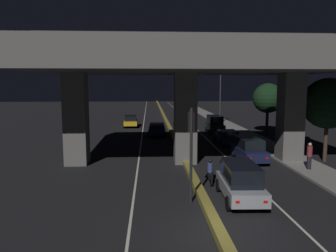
{
  "coord_description": "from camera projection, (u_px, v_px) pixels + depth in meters",
  "views": [
    {
      "loc": [
        -2.62,
        -11.88,
        5.73
      ],
      "look_at": [
        -0.8,
        19.67,
        1.72
      ],
      "focal_mm": 35.0,
      "sensor_mm": 36.0,
      "label": 1
    }
  ],
  "objects": [
    {
      "name": "roadside_tree_kerbside_near",
      "position": [
        328.0,
        104.0,
        24.02
      ],
      "size": [
        3.73,
        3.73,
        6.22
      ],
      "color": "#38281C",
      "rests_on": "ground_plane"
    },
    {
      "name": "ground_plane",
      "position": [
        218.0,
        234.0,
        12.64
      ],
      "size": [
        200.0,
        200.0,
        0.0
      ],
      "primitive_type": "plane",
      "color": "black"
    },
    {
      "name": "lane_line_right_inner",
      "position": [
        191.0,
        124.0,
        47.5
      ],
      "size": [
        0.12,
        126.0,
        0.0
      ],
      "primitive_type": "cube",
      "color": "beige",
      "rests_on": "ground_plane"
    },
    {
      "name": "motorcycle_black_filtering_near",
      "position": [
        210.0,
        173.0,
        19.12
      ],
      "size": [
        0.34,
        1.86,
        1.45
      ],
      "rotation": [
        0.0,
        0.0,
        1.49
      ],
      "color": "black",
      "rests_on": "ground_plane"
    },
    {
      "name": "car_dark_blue_lead_oncoming",
      "position": [
        157.0,
        129.0,
        36.82
      ],
      "size": [
        2.08,
        4.2,
        1.38
      ],
      "rotation": [
        0.0,
        0.0,
        -1.6
      ],
      "color": "#141938",
      "rests_on": "ground_plane"
    },
    {
      "name": "elevated_overpass",
      "position": [
        186.0,
        64.0,
        23.36
      ],
      "size": [
        21.32,
        11.67,
        9.4
      ],
      "color": "#5B5956",
      "rests_on": "ground_plane"
    },
    {
      "name": "lane_line_left_inner",
      "position": [
        144.0,
        125.0,
        47.1
      ],
      "size": [
        0.12,
        126.0,
        0.0
      ],
      "primitive_type": "cube",
      "color": "beige",
      "rests_on": "ground_plane"
    },
    {
      "name": "car_dark_green_fourth",
      "position": [
        215.0,
        124.0,
        39.19
      ],
      "size": [
        2.02,
        4.21,
        2.04
      ],
      "rotation": [
        0.0,
        0.0,
        1.54
      ],
      "color": "black",
      "rests_on": "ground_plane"
    },
    {
      "name": "car_taxi_yellow_second_oncoming",
      "position": [
        131.0,
        121.0,
        44.54
      ],
      "size": [
        2.01,
        4.12,
        1.54
      ],
      "rotation": [
        0.0,
        0.0,
        -1.54
      ],
      "color": "gold",
      "rests_on": "ground_plane"
    },
    {
      "name": "median_divider",
      "position": [
        167.0,
        123.0,
        47.28
      ],
      "size": [
        0.46,
        126.0,
        0.32
      ],
      "primitive_type": "cube",
      "color": "olive",
      "rests_on": "ground_plane"
    },
    {
      "name": "car_taxi_yellow_fifth",
      "position": [
        181.0,
        122.0,
        44.5
      ],
      "size": [
        2.15,
        4.62,
        1.33
      ],
      "rotation": [
        0.0,
        0.0,
        1.52
      ],
      "color": "gold",
      "rests_on": "ground_plane"
    },
    {
      "name": "car_dark_blue_third",
      "position": [
        227.0,
        137.0,
        31.46
      ],
      "size": [
        2.04,
        4.25,
        1.37
      ],
      "rotation": [
        0.0,
        0.0,
        1.6
      ],
      "color": "#141938",
      "rests_on": "ground_plane"
    },
    {
      "name": "car_silver_lead",
      "position": [
        240.0,
        181.0,
        16.23
      ],
      "size": [
        2.05,
        4.25,
        1.86
      ],
      "rotation": [
        0.0,
        0.0,
        1.53
      ],
      "color": "gray",
      "rests_on": "ground_plane"
    },
    {
      "name": "roadside_tree_kerbside_mid",
      "position": [
        268.0,
        98.0,
        37.7
      ],
      "size": [
        3.44,
        3.44,
        5.89
      ],
      "color": "#38281C",
      "rests_on": "ground_plane"
    },
    {
      "name": "sidewalk_right",
      "position": [
        237.0,
        130.0,
        40.83
      ],
      "size": [
        2.72,
        126.0,
        0.14
      ],
      "primitive_type": "cube",
      "color": "gray",
      "rests_on": "ground_plane"
    },
    {
      "name": "pedestrian_on_sidewalk",
      "position": [
        309.0,
        156.0,
        21.67
      ],
      "size": [
        0.35,
        0.35,
        1.78
      ],
      "color": "black",
      "rests_on": "sidewalk_right"
    },
    {
      "name": "traffic_light_left_of_median",
      "position": [
        191.0,
        138.0,
        15.7
      ],
      "size": [
        0.3,
        0.49,
        4.64
      ],
      "color": "black",
      "rests_on": "ground_plane"
    },
    {
      "name": "street_lamp",
      "position": [
        219.0,
        92.0,
        46.57
      ],
      "size": [
        1.95,
        0.32,
        8.03
      ],
      "color": "#2D2D30",
      "rests_on": "ground_plane"
    },
    {
      "name": "car_dark_blue_second",
      "position": [
        249.0,
        149.0,
        24.68
      ],
      "size": [
        1.93,
        4.36,
        1.75
      ],
      "rotation": [
        0.0,
        0.0,
        1.59
      ],
      "color": "#141938",
      "rests_on": "ground_plane"
    }
  ]
}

